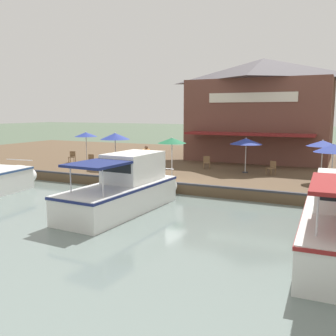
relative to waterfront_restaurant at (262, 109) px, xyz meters
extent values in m
plane|color=#4C5B47|center=(13.44, -2.73, -4.76)|extent=(220.00, 220.00, 0.00)
cube|color=brown|center=(2.44, -2.73, -4.46)|extent=(22.00, 56.00, 0.60)
cube|color=#2D2D33|center=(13.34, -2.73, -4.11)|extent=(0.20, 50.40, 0.10)
cube|color=brown|center=(-0.02, 0.00, -0.97)|extent=(7.65, 10.82, 6.38)
pyramid|color=#4C474C|center=(-0.02, 0.00, 3.12)|extent=(8.03, 11.36, 1.81)
cube|color=maroon|center=(4.71, 0.00, -1.86)|extent=(1.80, 9.20, 0.16)
cube|color=silver|center=(3.85, 0.00, 0.78)|extent=(0.08, 6.49, 0.70)
cylinder|color=#B7B7B7|center=(11.34, 5.89, -3.07)|extent=(0.06, 0.06, 2.17)
cylinder|color=#2D2D33|center=(11.34, 5.89, -4.13)|extent=(0.36, 0.36, 0.06)
cone|color=navy|center=(11.34, 5.89, -2.05)|extent=(1.89, 1.89, 0.42)
cone|color=white|center=(11.34, 5.89, -2.03)|extent=(1.17, 1.17, 0.34)
sphere|color=white|center=(11.34, 5.89, -1.84)|extent=(0.08, 0.08, 0.08)
cylinder|color=#B7B7B7|center=(8.15, -11.77, -3.05)|extent=(0.06, 0.06, 2.21)
cylinder|color=#2D2D33|center=(8.15, -11.77, -4.13)|extent=(0.36, 0.36, 0.06)
cone|color=navy|center=(8.15, -11.77, -2.00)|extent=(1.75, 1.75, 0.33)
cone|color=white|center=(8.15, -11.77, -1.98)|extent=(1.08, 1.08, 0.27)
sphere|color=white|center=(8.15, -11.77, -1.83)|extent=(0.08, 0.08, 0.08)
cylinder|color=#B7B7B7|center=(11.43, -2.93, -3.03)|extent=(0.06, 0.06, 2.25)
cylinder|color=#2D2D33|center=(11.43, -2.93, -4.13)|extent=(0.36, 0.36, 0.06)
cone|color=#19663D|center=(11.43, -2.93, -1.96)|extent=(1.71, 1.71, 0.32)
cone|color=silver|center=(11.43, -2.93, -1.94)|extent=(1.06, 1.06, 0.26)
sphere|color=silver|center=(11.43, -2.93, -1.79)|extent=(0.08, 0.08, 0.08)
cylinder|color=#B7B7B7|center=(7.94, 0.68, -3.11)|extent=(0.06, 0.06, 2.09)
cylinder|color=#2D2D33|center=(7.94, 0.68, -4.13)|extent=(0.36, 0.36, 0.06)
cone|color=navy|center=(7.94, 0.68, -2.13)|extent=(2.05, 2.05, 0.38)
cone|color=white|center=(7.94, 0.68, -2.11)|extent=(1.27, 1.27, 0.30)
sphere|color=white|center=(7.94, 0.68, -1.94)|extent=(0.08, 0.08, 0.08)
cylinder|color=#B7B7B7|center=(9.04, 5.27, -3.06)|extent=(0.06, 0.06, 2.20)
cylinder|color=#2D2D33|center=(9.04, 5.27, -4.13)|extent=(0.36, 0.36, 0.06)
cone|color=navy|center=(9.04, 5.27, -2.01)|extent=(1.77, 1.77, 0.33)
cone|color=white|center=(9.04, 5.27, -1.99)|extent=(1.10, 1.10, 0.26)
sphere|color=white|center=(9.04, 5.27, -1.84)|extent=(0.08, 0.08, 0.08)
cylinder|color=#B7B7B7|center=(9.54, -8.18, -3.02)|extent=(0.06, 0.06, 2.27)
cylinder|color=#2D2D33|center=(9.54, -8.18, -4.13)|extent=(0.36, 0.36, 0.06)
cone|color=navy|center=(9.54, -8.18, -1.95)|extent=(2.09, 2.09, 0.44)
cone|color=white|center=(9.54, -8.18, -1.93)|extent=(1.30, 1.30, 0.36)
sphere|color=white|center=(9.54, -8.18, -1.73)|extent=(0.08, 0.08, 0.08)
cube|color=brown|center=(8.89, -12.42, -3.95)|extent=(0.05, 0.05, 0.42)
cube|color=brown|center=(9.05, -12.79, -3.95)|extent=(0.05, 0.05, 0.42)
cube|color=brown|center=(8.53, -12.58, -3.95)|extent=(0.05, 0.05, 0.42)
cube|color=brown|center=(8.68, -12.95, -3.95)|extent=(0.05, 0.05, 0.42)
cube|color=brown|center=(8.79, -12.68, -3.73)|extent=(0.58, 0.58, 0.05)
cube|color=brown|center=(8.60, -12.76, -3.51)|extent=(0.21, 0.42, 0.40)
cube|color=brown|center=(7.50, -1.88, -3.95)|extent=(0.05, 0.05, 0.42)
cube|color=brown|center=(7.66, -2.25, -3.95)|extent=(0.05, 0.05, 0.42)
cube|color=brown|center=(7.13, -2.04, -3.95)|extent=(0.05, 0.05, 0.42)
cube|color=brown|center=(7.29, -2.41, -3.95)|extent=(0.05, 0.05, 0.42)
cube|color=brown|center=(7.39, -2.14, -3.73)|extent=(0.58, 0.58, 0.05)
cube|color=brown|center=(7.21, -2.22, -3.51)|extent=(0.21, 0.42, 0.40)
cube|color=brown|center=(8.34, 2.41, -3.95)|extent=(0.05, 0.05, 0.42)
cube|color=brown|center=(8.15, 2.05, -3.95)|extent=(0.05, 0.05, 0.42)
cube|color=brown|center=(7.99, 2.60, -3.95)|extent=(0.05, 0.05, 0.42)
cube|color=brown|center=(7.80, 2.25, -3.95)|extent=(0.05, 0.05, 0.42)
cube|color=brown|center=(8.07, 2.33, -3.73)|extent=(0.60, 0.60, 0.05)
cube|color=brown|center=(7.90, 2.42, -3.51)|extent=(0.25, 0.41, 0.40)
cube|color=brown|center=(10.04, -9.95, -3.95)|extent=(0.05, 0.05, 0.42)
cube|color=brown|center=(10.10, -10.34, -3.95)|extent=(0.05, 0.05, 0.42)
cube|color=brown|center=(9.65, -10.00, -3.95)|extent=(0.05, 0.05, 0.42)
cube|color=brown|center=(9.70, -10.40, -3.95)|extent=(0.05, 0.05, 0.42)
cube|color=brown|center=(9.87, -10.17, -3.73)|extent=(0.50, 0.50, 0.05)
cube|color=brown|center=(9.67, -10.20, -3.51)|extent=(0.10, 0.44, 0.40)
cylinder|color=orange|center=(10.77, -5.12, -3.73)|extent=(0.13, 0.13, 0.85)
cylinder|color=orange|center=(10.63, -5.01, -3.73)|extent=(0.13, 0.13, 0.85)
cylinder|color=orange|center=(10.70, -5.07, -2.97)|extent=(0.50, 0.50, 0.67)
sphere|color=brown|center=(10.70, -5.07, -2.52)|extent=(0.23, 0.23, 0.23)
cube|color=white|center=(17.87, -2.51, -4.07)|extent=(6.52, 2.62, 1.22)
ellipsoid|color=white|center=(14.66, -2.35, -4.07)|extent=(2.37, 2.29, 1.22)
cube|color=navy|center=(17.87, -2.51, -3.54)|extent=(6.60, 2.66, 0.10)
cube|color=white|center=(16.74, -2.46, -2.80)|extent=(2.92, 1.98, 1.32)
cube|color=black|center=(18.13, -2.53, -2.64)|extent=(0.14, 1.61, 0.46)
cube|color=navy|center=(19.37, -2.59, -2.35)|extent=(2.42, 2.07, 0.10)
cylinder|color=silver|center=(20.11, -1.82, -2.91)|extent=(0.05, 0.05, 1.11)
cylinder|color=silver|center=(20.03, -3.43, -2.91)|extent=(0.05, 0.05, 1.11)
cylinder|color=silver|center=(14.40, -2.34, -3.16)|extent=(0.13, 1.84, 0.04)
ellipsoid|color=white|center=(15.60, -11.18, -4.04)|extent=(2.36, 2.46, 1.27)
cylinder|color=silver|center=(15.36, -11.20, -3.11)|extent=(0.24, 1.89, 0.04)
cylinder|color=silver|center=(21.76, 5.86, -2.78)|extent=(0.05, 0.05, 1.20)
cylinder|color=brown|center=(-4.77, -3.56, -2.23)|extent=(0.32, 0.32, 3.87)
sphere|color=#427A38|center=(-4.77, -3.56, 0.91)|extent=(3.21, 3.21, 3.21)
sphere|color=#427A38|center=(-4.13, -4.04, 0.59)|extent=(2.25, 2.25, 2.25)
camera|label=1|loc=(31.63, 6.36, -0.27)|focal=40.00mm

